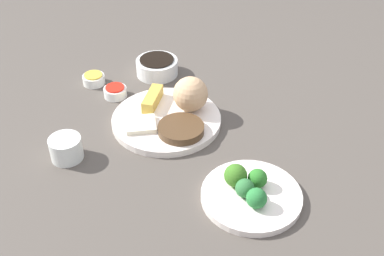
{
  "coord_description": "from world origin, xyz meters",
  "views": [
    {
      "loc": [
        0.83,
        0.29,
        0.68
      ],
      "look_at": [
        0.06,
        0.04,
        0.06
      ],
      "focal_mm": 44.44,
      "sensor_mm": 36.0,
      "label": 1
    }
  ],
  "objects": [
    {
      "name": "tabletop",
      "position": [
        0.0,
        0.0,
        0.01
      ],
      "size": [
        2.2,
        2.2,
        0.02
      ],
      "primitive_type": "cube",
      "color": "#4C453E",
      "rests_on": "ground"
    },
    {
      "name": "teacup",
      "position": [
        0.19,
        -0.19,
        0.04
      ],
      "size": [
        0.07,
        0.07,
        0.05
      ],
      "primitive_type": "cylinder",
      "color": "white",
      "rests_on": "tabletop"
    },
    {
      "name": "broccoli_floret_2",
      "position": [
        0.2,
        0.19,
        0.05
      ],
      "size": [
        0.04,
        0.04,
        0.04
      ],
      "primitive_type": "sphere",
      "color": "#2D6B35",
      "rests_on": "broccoli_plate"
    },
    {
      "name": "sauce_ramekin_sweet_and_sour_liquid",
      "position": [
        -0.05,
        -0.19,
        0.05
      ],
      "size": [
        0.05,
        0.05,
        0.0
      ],
      "primitive_type": "cylinder",
      "color": "red",
      "rests_on": "sauce_ramekin_sweet_and_sour"
    },
    {
      "name": "spring_roll",
      "position": [
        -0.03,
        -0.08,
        0.05
      ],
      "size": [
        0.09,
        0.03,
        0.03
      ],
      "primitive_type": "cube",
      "rotation": [
        0.0,
        0.0,
        0.09
      ],
      "color": "gold",
      "rests_on": "main_plate"
    },
    {
      "name": "broccoli_floret_3",
      "position": [
        0.22,
        0.22,
        0.05
      ],
      "size": [
        0.04,
        0.04,
        0.04
      ],
      "primitive_type": "sphere",
      "color": "#277334",
      "rests_on": "broccoli_plate"
    },
    {
      "name": "broccoli_floret_1",
      "position": [
        0.17,
        0.21,
        0.05
      ],
      "size": [
        0.04,
        0.04,
        0.04
      ],
      "primitive_type": "sphere",
      "color": "#297124",
      "rests_on": "broccoli_plate"
    },
    {
      "name": "sauce_ramekin_hot_mustard_liquid",
      "position": [
        -0.09,
        -0.27,
        0.05
      ],
      "size": [
        0.05,
        0.05,
        0.0
      ],
      "primitive_type": "cylinder",
      "color": "yellow",
      "rests_on": "sauce_ramekin_hot_mustard"
    },
    {
      "name": "sauce_ramekin_sweet_and_sour",
      "position": [
        -0.05,
        -0.19,
        0.03
      ],
      "size": [
        0.06,
        0.06,
        0.02
      ],
      "primitive_type": "cylinder",
      "color": "white",
      "rests_on": "tabletop"
    },
    {
      "name": "rice_scoop",
      "position": [
        -0.04,
        0.01,
        0.08
      ],
      "size": [
        0.08,
        0.08,
        0.08
      ],
      "primitive_type": "sphere",
      "color": "tan",
      "rests_on": "main_plate"
    },
    {
      "name": "soy_sauce_bowl_liquid",
      "position": [
        -0.18,
        -0.13,
        0.06
      ],
      "size": [
        0.09,
        0.09,
        0.0
      ],
      "primitive_type": "cylinder",
      "color": "black",
      "rests_on": "soy_sauce_bowl"
    },
    {
      "name": "main_plate",
      "position": [
        0.01,
        -0.03,
        0.03
      ],
      "size": [
        0.25,
        0.25,
        0.02
      ],
      "primitive_type": "cylinder",
      "color": "white",
      "rests_on": "tabletop"
    },
    {
      "name": "sauce_ramekin_hot_mustard",
      "position": [
        -0.09,
        -0.27,
        0.03
      ],
      "size": [
        0.06,
        0.06,
        0.02
      ],
      "primitive_type": "cylinder",
      "color": "white",
      "rests_on": "tabletop"
    },
    {
      "name": "crab_rangoon_wonton",
      "position": [
        0.06,
        -0.08,
        0.04
      ],
      "size": [
        0.08,
        0.09,
        0.01
      ],
      "primitive_type": "cube",
      "rotation": [
        0.0,
        0.0,
        0.46
      ],
      "color": "beige",
      "rests_on": "main_plate"
    },
    {
      "name": "stir_fry_heap",
      "position": [
        0.06,
        0.02,
        0.04
      ],
      "size": [
        0.1,
        0.1,
        0.02
      ],
      "primitive_type": "cylinder",
      "color": "#4B341F",
      "rests_on": "main_plate"
    },
    {
      "name": "soy_sauce_bowl",
      "position": [
        -0.18,
        -0.13,
        0.04
      ],
      "size": [
        0.11,
        0.11,
        0.04
      ],
      "primitive_type": "cylinder",
      "color": "white",
      "rests_on": "tabletop"
    },
    {
      "name": "broccoli_floret_0",
      "position": [
        0.18,
        0.17,
        0.06
      ],
      "size": [
        0.04,
        0.04,
        0.04
      ],
      "primitive_type": "sphere",
      "color": "#386F20",
      "rests_on": "broccoli_plate"
    },
    {
      "name": "broccoli_plate",
      "position": [
        0.19,
        0.2,
        0.03
      ],
      "size": [
        0.19,
        0.19,
        0.01
      ],
      "primitive_type": "cylinder",
      "color": "white",
      "rests_on": "tabletop"
    }
  ]
}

